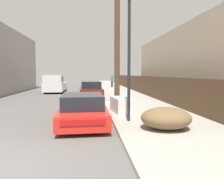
{
  "coord_description": "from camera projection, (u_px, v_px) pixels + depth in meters",
  "views": [
    {
      "loc": [
        2.31,
        -4.58,
        2.02
      ],
      "look_at": [
        3.81,
        10.64,
        0.91
      ],
      "focal_mm": 35.0,
      "sensor_mm": 36.0,
      "label": 1
    }
  ],
  "objects": [
    {
      "name": "pickup_truck",
      "position": [
        55.0,
        84.0,
        23.38
      ],
      "size": [
        2.06,
        5.63,
        1.88
      ],
      "rotation": [
        0.0,
        0.0,
        3.16
      ],
      "color": "silver",
      "rests_on": "ground"
    },
    {
      "name": "car_parked_mid",
      "position": [
        91.0,
        90.0,
        18.21
      ],
      "size": [
        1.95,
        4.64,
        1.39
      ],
      "rotation": [
        0.0,
        0.0,
        0.03
      ],
      "color": "#5B1E19",
      "rests_on": "ground"
    },
    {
      "name": "street_lamp",
      "position": [
        129.0,
        49.0,
        8.6
      ],
      "size": [
        0.26,
        0.26,
        5.02
      ],
      "color": "#232326",
      "rests_on": "sidewalk_curb"
    },
    {
      "name": "utility_pole",
      "position": [
        117.0,
        35.0,
        12.14
      ],
      "size": [
        1.8,
        0.3,
        7.93
      ],
      "color": "#4C3826",
      "rests_on": "sidewalk_curb"
    },
    {
      "name": "pedestrian",
      "position": [
        112.0,
        81.0,
        30.67
      ],
      "size": [
        0.34,
        0.34,
        1.78
      ],
      "color": "#282D42",
      "rests_on": "sidewalk_curb"
    },
    {
      "name": "brush_pile",
      "position": [
        166.0,
        118.0,
        7.51
      ],
      "size": [
        1.74,
        1.57,
        0.75
      ],
      "color": "brown",
      "rests_on": "sidewalk_curb"
    },
    {
      "name": "parked_sports_car_red",
      "position": [
        82.0,
        109.0,
        8.95
      ],
      "size": [
        2.0,
        4.74,
        1.21
      ],
      "rotation": [
        0.0,
        0.0,
        0.04
      ],
      "color": "red",
      "rests_on": "ground"
    },
    {
      "name": "building_right_house",
      "position": [
        212.0,
        65.0,
        16.9
      ],
      "size": [
        6.0,
        21.96,
        5.46
      ],
      "primitive_type": "cube",
      "color": "beige",
      "rests_on": "ground"
    },
    {
      "name": "discarded_fridge",
      "position": [
        121.0,
        105.0,
        10.68
      ],
      "size": [
        0.91,
        1.67,
        0.77
      ],
      "rotation": [
        0.0,
        0.0,
        0.14
      ],
      "color": "white",
      "rests_on": "sidewalk_curb"
    },
    {
      "name": "sidewalk_curb",
      "position": [
        114.0,
        89.0,
        28.3
      ],
      "size": [
        4.2,
        63.0,
        0.12
      ],
      "primitive_type": "cube",
      "color": "#9E998E",
      "rests_on": "ground"
    },
    {
      "name": "wooden_fence",
      "position": [
        133.0,
        83.0,
        25.6
      ],
      "size": [
        0.08,
        39.14,
        1.68
      ],
      "primitive_type": "cube",
      "color": "brown",
      "rests_on": "sidewalk_curb"
    }
  ]
}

